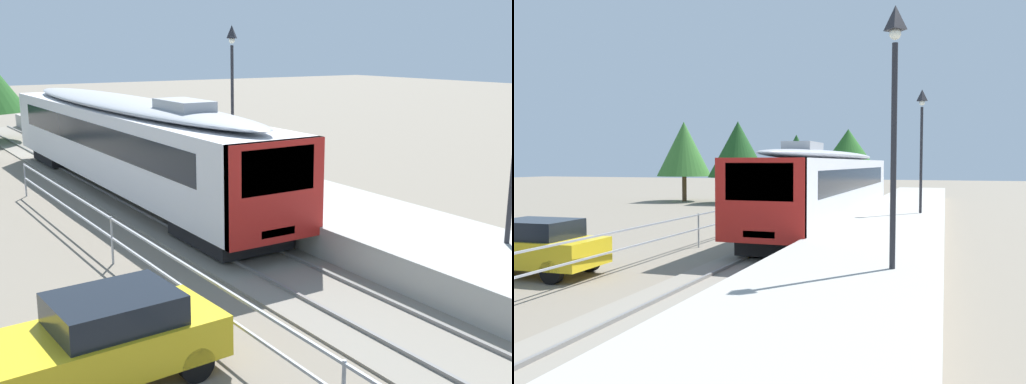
# 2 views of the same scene
# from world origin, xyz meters

# --- Properties ---
(ground_plane) EXTENTS (160.00, 160.00, 0.00)m
(ground_plane) POSITION_xyz_m (-3.00, 22.00, 0.00)
(ground_plane) COLOR slate
(track_rails) EXTENTS (3.20, 60.00, 0.14)m
(track_rails) POSITION_xyz_m (0.00, 22.00, 0.03)
(track_rails) COLOR gray
(track_rails) RESTS_ON ground
(commuter_train) EXTENTS (2.82, 20.06, 3.74)m
(commuter_train) POSITION_xyz_m (0.00, 28.25, 2.15)
(commuter_train) COLOR silver
(commuter_train) RESTS_ON track_rails
(station_platform) EXTENTS (3.90, 60.00, 0.90)m
(station_platform) POSITION_xyz_m (3.25, 22.00, 0.45)
(station_platform) COLOR #A8A59E
(station_platform) RESTS_ON ground
(platform_lamp_far_end) EXTENTS (0.34, 0.34, 5.35)m
(platform_lamp_far_end) POSITION_xyz_m (4.18, 27.51, 4.62)
(platform_lamp_far_end) COLOR #232328
(platform_lamp_far_end) RESTS_ON station_platform
(carpark_fence) EXTENTS (0.06, 36.06, 1.25)m
(carpark_fence) POSITION_xyz_m (-3.30, 12.00, 0.91)
(carpark_fence) COLOR #9EA0A5
(carpark_fence) RESTS_ON ground
(parked_hatchback_yellow) EXTENTS (4.07, 1.92, 1.53)m
(parked_hatchback_yellow) POSITION_xyz_m (-5.54, 15.33, 0.79)
(parked_hatchback_yellow) COLOR gold
(parked_hatchback_yellow) RESTS_ON ground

